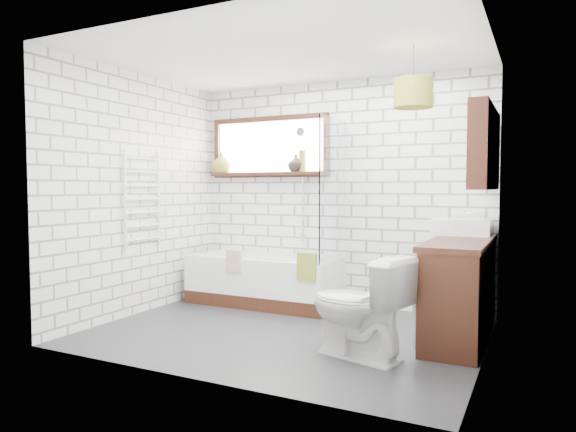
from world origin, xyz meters
The scene contains 22 objects.
floor centered at (0.00, 0.00, -0.01)m, with size 3.40×2.60×0.01m, color #252529.
ceiling centered at (0.00, 0.00, 2.50)m, with size 3.40×2.60×0.01m, color white.
wall_back centered at (0.00, 1.30, 1.25)m, with size 3.40×0.01×2.50m, color white.
wall_front centered at (0.00, -1.30, 1.25)m, with size 3.40×0.01×2.50m, color white.
wall_left centered at (-1.70, 0.00, 1.25)m, with size 0.01×2.60×2.50m, color white.
wall_right centered at (1.70, 0.00, 1.25)m, with size 0.01×2.60×2.50m, color white.
window centered at (-0.85, 1.26, 1.80)m, with size 1.52×0.16×0.68m, color black.
towel_radiator centered at (-1.66, 0.00, 1.20)m, with size 0.06×0.52×1.00m, color white.
mirror_cabinet centered at (1.62, 0.60, 1.65)m, with size 0.16×1.20×0.70m, color black.
shower_riser centered at (-0.40, 1.26, 1.35)m, with size 0.02×0.02×1.30m, color silver.
bathtub centered at (-0.72, 0.93, 0.27)m, with size 1.68×0.74×0.54m, color white.
shower_screen centered at (0.10, 0.93, 1.29)m, with size 0.02×0.72×1.50m, color white.
towel_green centered at (-0.03, 0.56, 0.52)m, with size 0.20×0.06×0.28m, color olive.
towel_beige centered at (-0.90, 0.56, 0.52)m, with size 0.18×0.05×0.24m, color tan.
vanity centered at (1.46, 0.53, 0.43)m, with size 0.49×1.51×0.87m, color black.
basin centered at (1.40, 1.03, 0.94)m, with size 0.53×0.46×0.15m, color white.
tap centered at (1.56, 1.03, 1.00)m, with size 0.03×0.03×0.17m, color silver.
toilet centered at (0.82, -0.37, 0.40)m, with size 0.79×0.45×0.81m, color white.
vase_olive centered at (-1.50, 1.23, 1.61)m, with size 0.24×0.24×0.25m, color olive.
vase_dark centered at (-0.48, 1.23, 1.58)m, with size 0.19×0.19×0.20m, color black.
bottle centered at (-0.39, 1.23, 1.60)m, with size 0.08×0.08×0.24m, color olive.
pendant centered at (1.09, 0.20, 2.10)m, with size 0.32×0.32×0.24m, color olive.
Camera 1 is at (2.08, -4.11, 1.32)m, focal length 32.00 mm.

